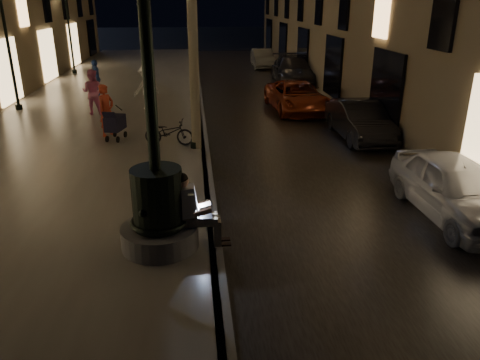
{
  "coord_description": "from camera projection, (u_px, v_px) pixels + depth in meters",
  "views": [
    {
      "loc": [
        -0.31,
        -5.66,
        4.44
      ],
      "look_at": [
        0.57,
        3.0,
        1.05
      ],
      "focal_mm": 35.0,
      "sensor_mm": 36.0,
      "label": 1
    }
  ],
  "objects": [
    {
      "name": "lamp_left_b",
      "position": [
        6.0,
        32.0,
        18.0
      ],
      "size": [
        0.36,
        0.36,
        4.81
      ],
      "color": "black",
      "rests_on": "promenade"
    },
    {
      "name": "lamp_curb_a",
      "position": [
        191.0,
        44.0,
        13.11
      ],
      "size": [
        0.36,
        0.36,
        4.81
      ],
      "color": "black",
      "rests_on": "promenade"
    },
    {
      "name": "seated_man_laptop",
      "position": [
        193.0,
        208.0,
        8.37
      ],
      "size": [
        1.04,
        0.35,
        1.41
      ],
      "color": "gray",
      "rests_on": "promenade"
    },
    {
      "name": "cobble_lane",
      "position": [
        267.0,
        103.0,
        21.08
      ],
      "size": [
        6.0,
        45.0,
        0.02
      ],
      "primitive_type": "cube",
      "color": "black",
      "rests_on": "ground"
    },
    {
      "name": "lamp_left_c",
      "position": [
        68.0,
        20.0,
        27.27
      ],
      "size": [
        0.36,
        0.36,
        4.81
      ],
      "color": "black",
      "rests_on": "promenade"
    },
    {
      "name": "lamp_curb_c",
      "position": [
        190.0,
        20.0,
        27.93
      ],
      "size": [
        0.36,
        0.36,
        4.81
      ],
      "color": "black",
      "rests_on": "promenade"
    },
    {
      "name": "car_fifth",
      "position": [
        262.0,
        58.0,
        31.8
      ],
      "size": [
        1.39,
        3.76,
        1.23
      ],
      "primitive_type": "imported",
      "rotation": [
        0.0,
        0.0,
        -0.02
      ],
      "color": "gray",
      "rests_on": "ground"
    },
    {
      "name": "car_second",
      "position": [
        359.0,
        120.0,
        15.6
      ],
      "size": [
        1.36,
        3.84,
        1.26
      ],
      "primitive_type": "imported",
      "rotation": [
        0.0,
        0.0,
        0.01
      ],
      "color": "black",
      "rests_on": "ground"
    },
    {
      "name": "fountain_lamppost",
      "position": [
        157.0,
        195.0,
        8.21
      ],
      "size": [
        1.4,
        1.4,
        5.21
      ],
      "color": "#59595B",
      "rests_on": "promenade"
    },
    {
      "name": "curb_strip",
      "position": [
        200.0,
        103.0,
        20.76
      ],
      "size": [
        0.25,
        45.0,
        0.2
      ],
      "primitive_type": "cube",
      "color": "#59595B",
      "rests_on": "ground"
    },
    {
      "name": "pedestrian_white",
      "position": [
        147.0,
        87.0,
        18.91
      ],
      "size": [
        1.28,
        1.16,
        1.73
      ],
      "primitive_type": "imported",
      "rotation": [
        0.0,
        0.0,
        3.74
      ],
      "color": "silver",
      "rests_on": "promenade"
    },
    {
      "name": "lamp_curb_b",
      "position": [
        191.0,
        27.0,
        20.52
      ],
      "size": [
        0.36,
        0.36,
        4.81
      ],
      "color": "black",
      "rests_on": "promenade"
    },
    {
      "name": "pedestrian_pink",
      "position": [
        93.0,
        92.0,
        18.03
      ],
      "size": [
        0.95,
        0.81,
        1.72
      ],
      "primitive_type": "imported",
      "rotation": [
        0.0,
        0.0,
        2.94
      ],
      "color": "pink",
      "rests_on": "promenade"
    },
    {
      "name": "ground",
      "position": [
        200.0,
        105.0,
        20.8
      ],
      "size": [
        120.0,
        120.0,
        0.0
      ],
      "primitive_type": "plane",
      "color": "black",
      "rests_on": "ground"
    },
    {
      "name": "lamp_curb_d",
      "position": [
        190.0,
        15.0,
        35.35
      ],
      "size": [
        0.36,
        0.36,
        4.81
      ],
      "color": "black",
      "rests_on": "promenade"
    },
    {
      "name": "car_rear",
      "position": [
        293.0,
        70.0,
        25.64
      ],
      "size": [
        2.42,
        5.21,
        1.47
      ],
      "primitive_type": "imported",
      "rotation": [
        0.0,
        0.0,
        -0.07
      ],
      "color": "#323136",
      "rests_on": "ground"
    },
    {
      "name": "stroller",
      "position": [
        115.0,
        123.0,
        14.8
      ],
      "size": [
        0.63,
        1.08,
        1.09
      ],
      "rotation": [
        0.0,
        0.0,
        -0.27
      ],
      "color": "black",
      "rests_on": "promenade"
    },
    {
      "name": "car_front",
      "position": [
        455.0,
        188.0,
        9.97
      ],
      "size": [
        1.61,
        3.89,
        1.32
      ],
      "primitive_type": "imported",
      "rotation": [
        0.0,
        0.0,
        0.01
      ],
      "color": "#9E9FA5",
      "rests_on": "ground"
    },
    {
      "name": "promenade",
      "position": [
        108.0,
        105.0,
        20.39
      ],
      "size": [
        8.0,
        45.0,
        0.2
      ],
      "primitive_type": "cube",
      "color": "#66605A",
      "rests_on": "ground"
    },
    {
      "name": "car_third",
      "position": [
        297.0,
        97.0,
        19.45
      ],
      "size": [
        2.26,
        4.5,
        1.22
      ],
      "primitive_type": "imported",
      "rotation": [
        0.0,
        0.0,
        0.05
      ],
      "color": "#952F13",
      "rests_on": "ground"
    },
    {
      "name": "bicycle",
      "position": [
        169.0,
        132.0,
        14.35
      ],
      "size": [
        1.59,
        0.83,
        0.8
      ],
      "primitive_type": "imported",
      "rotation": [
        0.0,
        0.0,
        1.37
      ],
      "color": "black",
      "rests_on": "promenade"
    },
    {
      "name": "pedestrian_blue",
      "position": [
        96.0,
        78.0,
        21.37
      ],
      "size": [
        0.66,
        1.04,
        1.65
      ],
      "primitive_type": "imported",
      "rotation": [
        0.0,
        0.0,
        5.0
      ],
      "color": "#294A98",
      "rests_on": "promenade"
    },
    {
      "name": "pedestrian_red",
      "position": [
        106.0,
        110.0,
        15.14
      ],
      "size": [
        0.69,
        0.73,
        1.68
      ],
      "primitive_type": "imported",
      "rotation": [
        0.0,
        0.0,
        0.94
      ],
      "color": "#BF3D26",
      "rests_on": "promenade"
    }
  ]
}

